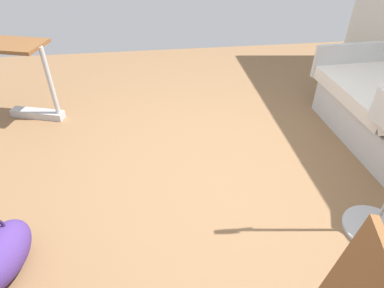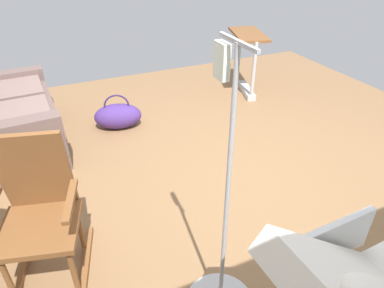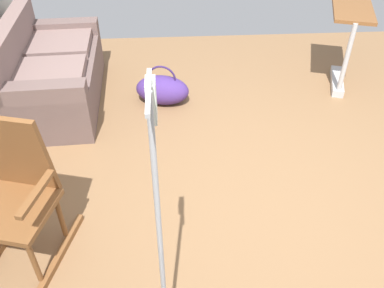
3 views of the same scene
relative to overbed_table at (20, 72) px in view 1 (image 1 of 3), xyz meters
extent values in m
plane|color=olive|center=(-1.79, 1.26, -0.53)|extent=(6.30, 6.30, 0.00)
cube|color=white|center=(-3.64, 0.69, -0.11)|extent=(0.95, 1.19, 0.14)
cube|color=silver|center=(-3.61, 0.09, 0.00)|extent=(0.95, 0.09, 0.36)
cylinder|color=black|center=(-3.99, 0.35, -0.48)|extent=(0.10, 0.10, 0.10)
cylinder|color=black|center=(-3.26, 0.38, -0.48)|extent=(0.10, 0.10, 0.10)
cube|color=#B2B5BA|center=(-0.05, 0.02, -0.49)|extent=(0.61, 0.29, 0.08)
cylinder|color=black|center=(-0.30, 0.09, -0.50)|extent=(0.07, 0.07, 0.06)
cylinder|color=black|center=(0.19, -0.06, -0.50)|extent=(0.07, 0.07, 0.06)
cylinder|color=#B2B5BA|center=(-0.30, 0.09, -0.08)|extent=(0.05, 0.05, 0.74)
cube|color=brown|center=(0.08, -0.02, 0.29)|extent=(0.88, 0.62, 0.04)
cylinder|color=#B2B5BA|center=(-2.89, 1.98, -0.52)|extent=(0.44, 0.44, 0.03)
camera|label=1|loc=(-1.36, 3.40, 1.42)|focal=31.06mm
camera|label=2|loc=(-4.01, 2.68, 1.50)|focal=31.91mm
camera|label=3|loc=(-4.01, 1.91, 1.81)|focal=38.11mm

